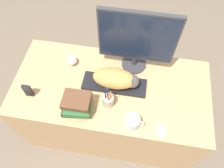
{
  "coord_description": "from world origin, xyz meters",
  "views": [
    {
      "loc": [
        0.15,
        -0.47,
        2.09
      ],
      "look_at": [
        0.01,
        0.34,
        0.77
      ],
      "focal_mm": 35.0,
      "sensor_mm": 36.0,
      "label": 1
    }
  ],
  "objects_px": {
    "cat": "(117,79)",
    "book_stack": "(77,104)",
    "pen_cup": "(108,101)",
    "phone": "(28,91)",
    "computer_mouse": "(161,131)",
    "coffee_mug": "(133,122)",
    "keyboard": "(114,84)",
    "baseball": "(72,60)",
    "monitor": "(137,40)"
  },
  "relations": [
    {
      "from": "coffee_mug",
      "to": "book_stack",
      "type": "xyz_separation_m",
      "value": [
        -0.38,
        0.06,
        0.02
      ]
    },
    {
      "from": "coffee_mug",
      "to": "keyboard",
      "type": "bearing_deg",
      "value": 120.33
    },
    {
      "from": "coffee_mug",
      "to": "monitor",
      "type": "bearing_deg",
      "value": 95.37
    },
    {
      "from": "pen_cup",
      "to": "baseball",
      "type": "xyz_separation_m",
      "value": [
        -0.34,
        0.3,
        -0.01
      ]
    },
    {
      "from": "monitor",
      "to": "computer_mouse",
      "type": "distance_m",
      "value": 0.62
    },
    {
      "from": "baseball",
      "to": "monitor",
      "type": "bearing_deg",
      "value": 8.02
    },
    {
      "from": "computer_mouse",
      "to": "coffee_mug",
      "type": "relative_size",
      "value": 0.79
    },
    {
      "from": "computer_mouse",
      "to": "book_stack",
      "type": "distance_m",
      "value": 0.58
    },
    {
      "from": "pen_cup",
      "to": "keyboard",
      "type": "bearing_deg",
      "value": 84.3
    },
    {
      "from": "baseball",
      "to": "phone",
      "type": "bearing_deg",
      "value": -124.92
    },
    {
      "from": "keyboard",
      "to": "pen_cup",
      "type": "height_order",
      "value": "pen_cup"
    },
    {
      "from": "cat",
      "to": "baseball",
      "type": "bearing_deg",
      "value": 158.81
    },
    {
      "from": "monitor",
      "to": "book_stack",
      "type": "height_order",
      "value": "monitor"
    },
    {
      "from": "keyboard",
      "to": "coffee_mug",
      "type": "relative_size",
      "value": 3.59
    },
    {
      "from": "cat",
      "to": "pen_cup",
      "type": "distance_m",
      "value": 0.17
    },
    {
      "from": "phone",
      "to": "pen_cup",
      "type": "bearing_deg",
      "value": 2.01
    },
    {
      "from": "computer_mouse",
      "to": "coffee_mug",
      "type": "bearing_deg",
      "value": 175.7
    },
    {
      "from": "keyboard",
      "to": "phone",
      "type": "bearing_deg",
      "value": -162.8
    },
    {
      "from": "monitor",
      "to": "pen_cup",
      "type": "height_order",
      "value": "monitor"
    },
    {
      "from": "book_stack",
      "to": "keyboard",
      "type": "bearing_deg",
      "value": 46.56
    },
    {
      "from": "computer_mouse",
      "to": "coffee_mug",
      "type": "xyz_separation_m",
      "value": [
        -0.19,
        0.01,
        0.03
      ]
    },
    {
      "from": "keyboard",
      "to": "cat",
      "type": "relative_size",
      "value": 1.41
    },
    {
      "from": "phone",
      "to": "book_stack",
      "type": "distance_m",
      "value": 0.37
    },
    {
      "from": "pen_cup",
      "to": "book_stack",
      "type": "height_order",
      "value": "pen_cup"
    },
    {
      "from": "keyboard",
      "to": "pen_cup",
      "type": "bearing_deg",
      "value": -95.7
    },
    {
      "from": "keyboard",
      "to": "pen_cup",
      "type": "xyz_separation_m",
      "value": [
        -0.02,
        -0.16,
        0.04
      ]
    },
    {
      "from": "baseball",
      "to": "book_stack",
      "type": "xyz_separation_m",
      "value": [
        0.14,
        -0.37,
        0.03
      ]
    },
    {
      "from": "keyboard",
      "to": "coffee_mug",
      "type": "xyz_separation_m",
      "value": [
        0.17,
        -0.29,
        0.04
      ]
    },
    {
      "from": "cat",
      "to": "book_stack",
      "type": "relative_size",
      "value": 1.57
    },
    {
      "from": "keyboard",
      "to": "book_stack",
      "type": "distance_m",
      "value": 0.32
    },
    {
      "from": "coffee_mug",
      "to": "cat",
      "type": "bearing_deg",
      "value": 117.85
    },
    {
      "from": "coffee_mug",
      "to": "phone",
      "type": "distance_m",
      "value": 0.76
    },
    {
      "from": "pen_cup",
      "to": "computer_mouse",
      "type": "bearing_deg",
      "value": -20.59
    },
    {
      "from": "phone",
      "to": "book_stack",
      "type": "bearing_deg",
      "value": -7.58
    },
    {
      "from": "cat",
      "to": "baseball",
      "type": "relative_size",
      "value": 4.23
    },
    {
      "from": "book_stack",
      "to": "monitor",
      "type": "bearing_deg",
      "value": 52.51
    },
    {
      "from": "pen_cup",
      "to": "phone",
      "type": "relative_size",
      "value": 1.77
    },
    {
      "from": "monitor",
      "to": "baseball",
      "type": "distance_m",
      "value": 0.54
    },
    {
      "from": "cat",
      "to": "book_stack",
      "type": "distance_m",
      "value": 0.33
    },
    {
      "from": "cat",
      "to": "book_stack",
      "type": "bearing_deg",
      "value": -135.51
    },
    {
      "from": "pen_cup",
      "to": "phone",
      "type": "distance_m",
      "value": 0.57
    },
    {
      "from": "baseball",
      "to": "keyboard",
      "type": "bearing_deg",
      "value": -22.07
    },
    {
      "from": "computer_mouse",
      "to": "pen_cup",
      "type": "height_order",
      "value": "pen_cup"
    },
    {
      "from": "computer_mouse",
      "to": "phone",
      "type": "bearing_deg",
      "value": 172.69
    },
    {
      "from": "computer_mouse",
      "to": "phone",
      "type": "xyz_separation_m",
      "value": [
        -0.94,
        0.12,
        0.04
      ]
    },
    {
      "from": "monitor",
      "to": "pen_cup",
      "type": "xyz_separation_m",
      "value": [
        -0.14,
        -0.37,
        -0.23
      ]
    },
    {
      "from": "cat",
      "to": "coffee_mug",
      "type": "distance_m",
      "value": 0.33
    },
    {
      "from": "computer_mouse",
      "to": "book_stack",
      "type": "xyz_separation_m",
      "value": [
        -0.57,
        0.07,
        0.05
      ]
    },
    {
      "from": "cat",
      "to": "pen_cup",
      "type": "relative_size",
      "value": 1.59
    },
    {
      "from": "phone",
      "to": "book_stack",
      "type": "xyz_separation_m",
      "value": [
        0.37,
        -0.05,
        0.01
      ]
    }
  ]
}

